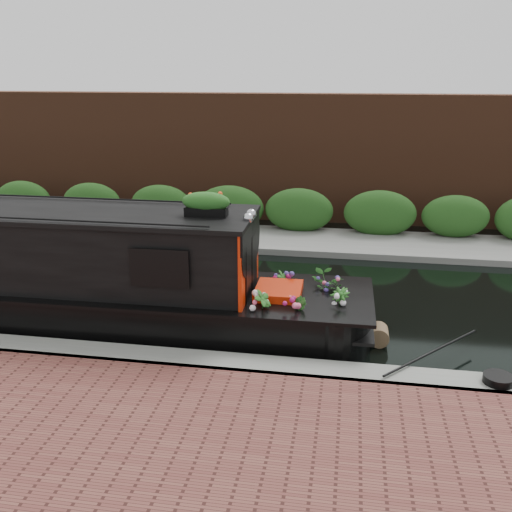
# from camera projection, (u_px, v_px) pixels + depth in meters

# --- Properties ---
(ground) EXTENTS (80.00, 80.00, 0.00)m
(ground) POSITION_uv_depth(u_px,v_px,m) (180.00, 293.00, 12.60)
(ground) COLOR black
(ground) RESTS_ON ground
(near_bank_coping) EXTENTS (40.00, 0.60, 0.50)m
(near_bank_coping) POSITION_uv_depth(u_px,v_px,m) (122.00, 366.00, 9.50)
(near_bank_coping) COLOR gray
(near_bank_coping) RESTS_ON ground
(far_bank_path) EXTENTS (40.00, 2.40, 0.34)m
(far_bank_path) POSITION_uv_depth(u_px,v_px,m) (222.00, 240.00, 16.53)
(far_bank_path) COLOR slate
(far_bank_path) RESTS_ON ground
(far_hedge) EXTENTS (40.00, 1.10, 2.80)m
(far_hedge) POSITION_uv_depth(u_px,v_px,m) (228.00, 232.00, 17.38)
(far_hedge) COLOR #214C19
(far_hedge) RESTS_ON ground
(far_brick_wall) EXTENTS (40.00, 1.00, 8.00)m
(far_brick_wall) POSITION_uv_depth(u_px,v_px,m) (241.00, 215.00, 19.34)
(far_brick_wall) COLOR #4D2A1A
(far_brick_wall) RESTS_ON ground
(narrowboat) EXTENTS (12.34, 2.28, 2.90)m
(narrowboat) POSITION_uv_depth(u_px,v_px,m) (35.00, 278.00, 11.03)
(narrowboat) COLOR black
(narrowboat) RESTS_ON ground
(rope_fender) EXTENTS (0.35, 0.41, 0.35)m
(rope_fender) POSITION_uv_depth(u_px,v_px,m) (379.00, 335.00, 10.21)
(rope_fender) COLOR brown
(rope_fender) RESTS_ON ground
(coiled_mooring_rope) EXTENTS (0.44, 0.44, 0.12)m
(coiled_mooring_rope) POSITION_uv_depth(u_px,v_px,m) (498.00, 379.00, 8.48)
(coiled_mooring_rope) COLOR black
(coiled_mooring_rope) RESTS_ON near_bank_coping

